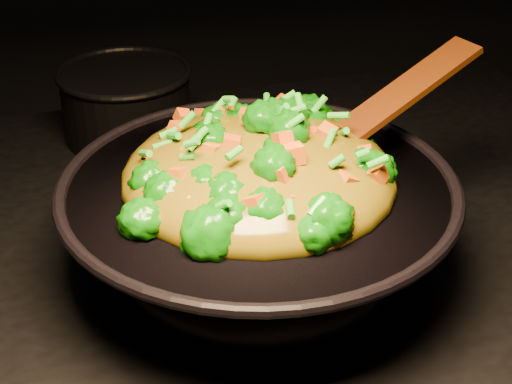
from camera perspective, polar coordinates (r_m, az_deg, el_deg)
name	(u,v)px	position (r m, az deg, el deg)	size (l,w,h in m)	color
wok	(258,231)	(0.91, 0.18, -2.83)	(0.44, 0.44, 0.12)	black
stir_fry	(259,139)	(0.86, 0.22, 3.89)	(0.31, 0.31, 0.11)	#106106
spatula	(375,113)	(0.94, 8.68, 5.72)	(0.30, 0.05, 0.01)	#371A08
back_pot	(127,103)	(1.25, -9.40, 6.40)	(0.20, 0.20, 0.11)	black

